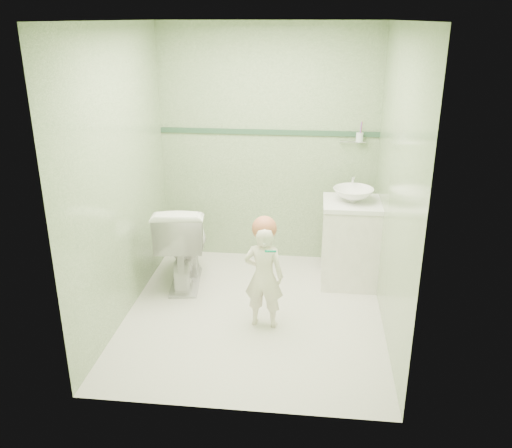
# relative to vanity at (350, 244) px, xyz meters

# --- Properties ---
(ground) EXTENTS (2.50, 2.50, 0.00)m
(ground) POSITION_rel_vanity_xyz_m (-0.84, -0.70, -0.40)
(ground) COLOR beige
(ground) RESTS_ON ground
(room_shell) EXTENTS (2.50, 2.54, 2.40)m
(room_shell) POSITION_rel_vanity_xyz_m (-0.84, -0.70, 0.80)
(room_shell) COLOR gray
(room_shell) RESTS_ON ground
(trim_stripe) EXTENTS (2.20, 0.02, 0.05)m
(trim_stripe) POSITION_rel_vanity_xyz_m (-0.84, 0.54, 0.95)
(trim_stripe) COLOR #2E523A
(trim_stripe) RESTS_ON room_shell
(vanity) EXTENTS (0.52, 0.50, 0.80)m
(vanity) POSITION_rel_vanity_xyz_m (0.00, 0.00, 0.00)
(vanity) COLOR silver
(vanity) RESTS_ON ground
(counter) EXTENTS (0.54, 0.52, 0.04)m
(counter) POSITION_rel_vanity_xyz_m (0.00, 0.00, 0.41)
(counter) COLOR white
(counter) RESTS_ON vanity
(basin) EXTENTS (0.37, 0.37, 0.13)m
(basin) POSITION_rel_vanity_xyz_m (0.00, 0.00, 0.49)
(basin) COLOR white
(basin) RESTS_ON counter
(faucet) EXTENTS (0.03, 0.13, 0.18)m
(faucet) POSITION_rel_vanity_xyz_m (0.00, 0.19, 0.57)
(faucet) COLOR silver
(faucet) RESTS_ON counter
(cup_holder) EXTENTS (0.26, 0.07, 0.21)m
(cup_holder) POSITION_rel_vanity_xyz_m (0.05, 0.48, 0.93)
(cup_holder) COLOR silver
(cup_holder) RESTS_ON room_shell
(toilet) EXTENTS (0.56, 0.86, 0.83)m
(toilet) POSITION_rel_vanity_xyz_m (-1.58, -0.19, 0.01)
(toilet) COLOR white
(toilet) RESTS_ON ground
(toddler) EXTENTS (0.35, 0.25, 0.90)m
(toddler) POSITION_rel_vanity_xyz_m (-0.74, -0.87, 0.05)
(toddler) COLOR white
(toddler) RESTS_ON ground
(hair_cap) EXTENTS (0.20, 0.20, 0.20)m
(hair_cap) POSITION_rel_vanity_xyz_m (-0.74, -0.84, 0.46)
(hair_cap) COLOR #B66645
(hair_cap) RESTS_ON toddler
(teal_toothbrush) EXTENTS (0.11, 0.14, 0.08)m
(teal_toothbrush) POSITION_rel_vanity_xyz_m (-0.68, -1.00, 0.34)
(teal_toothbrush) COLOR #008960
(teal_toothbrush) RESTS_ON toddler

